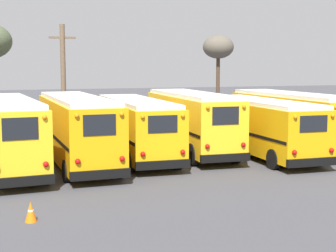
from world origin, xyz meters
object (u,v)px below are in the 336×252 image
object	(u,v)px
school_bus_1	(76,128)
traffic_cone	(31,212)
school_bus_0	(8,132)
school_bus_3	(191,120)
bare_tree_1	(218,48)
school_bus_2	(136,126)
school_bus_5	(292,118)
utility_pole	(63,78)
school_bus_4	(260,125)

from	to	relation	value
school_bus_1	traffic_cone	xyz separation A→B (m)	(-2.84, -8.83, -1.44)
school_bus_0	school_bus_3	size ratio (longest dim) A/B	1.03
bare_tree_1	school_bus_2	bearing A→B (deg)	-124.86
school_bus_5	utility_pole	bearing A→B (deg)	139.36
school_bus_0	utility_pole	xyz separation A→B (m)	(4.11, 11.73, 2.10)
school_bus_3	bare_tree_1	size ratio (longest dim) A/B	1.27
utility_pole	school_bus_2	bearing A→B (deg)	-78.08
traffic_cone	school_bus_4	bearing A→B (deg)	33.12
school_bus_0	school_bus_5	distance (m)	15.88
utility_pole	school_bus_1	bearing A→B (deg)	-94.90
school_bus_0	traffic_cone	xyz separation A→B (m)	(0.32, -8.27, -1.44)
school_bus_5	utility_pole	world-z (taller)	utility_pole
school_bus_1	utility_pole	distance (m)	11.40
school_bus_3	school_bus_4	bearing A→B (deg)	-29.75
school_bus_4	utility_pole	world-z (taller)	utility_pole
school_bus_1	bare_tree_1	size ratio (longest dim) A/B	1.38
school_bus_1	school_bus_0	bearing A→B (deg)	-169.99
school_bus_0	school_bus_3	bearing A→B (deg)	9.37
school_bus_4	school_bus_0	bearing A→B (deg)	178.91
school_bus_1	school_bus_4	distance (m)	9.51
school_bus_0	school_bus_2	distance (m)	6.45
school_bus_2	school_bus_3	world-z (taller)	school_bus_3
school_bus_0	school_bus_5	world-z (taller)	school_bus_0
school_bus_3	school_bus_5	size ratio (longest dim) A/B	0.90
school_bus_5	traffic_cone	xyz separation A→B (m)	(-15.47, -9.98, -1.40)
traffic_cone	school_bus_1	bearing A→B (deg)	72.20
bare_tree_1	school_bus_0	bearing A→B (deg)	-133.75
school_bus_1	school_bus_5	size ratio (longest dim) A/B	0.98
school_bus_1	traffic_cone	size ratio (longest dim) A/B	16.70
school_bus_1	utility_pole	xyz separation A→B (m)	(0.96, 11.17, 2.10)
school_bus_0	school_bus_5	bearing A→B (deg)	6.16
school_bus_3	school_bus_4	xyz separation A→B (m)	(3.16, -1.81, -0.18)
school_bus_2	school_bus_3	size ratio (longest dim) A/B	1.03
school_bus_2	bare_tree_1	bearing A→B (deg)	55.14
bare_tree_1	traffic_cone	size ratio (longest dim) A/B	12.11
bare_tree_1	traffic_cone	distance (m)	35.52
school_bus_1	bare_tree_1	world-z (taller)	bare_tree_1
bare_tree_1	utility_pole	bearing A→B (deg)	-150.16
school_bus_0	bare_tree_1	size ratio (longest dim) A/B	1.31
school_bus_0	bare_tree_1	world-z (taller)	bare_tree_1
school_bus_0	school_bus_5	xyz separation A→B (m)	(15.79, 1.70, -0.04)
utility_pole	bare_tree_1	distance (m)	18.34
school_bus_1	school_bus_3	bearing A→B (deg)	9.05
school_bus_2	bare_tree_1	size ratio (longest dim) A/B	1.31
school_bus_1	school_bus_3	xyz separation A→B (m)	(6.32, 1.01, 0.03)
school_bus_5	traffic_cone	world-z (taller)	school_bus_5
school_bus_2	school_bus_5	distance (m)	9.48
traffic_cone	bare_tree_1	bearing A→B (deg)	56.04
school_bus_1	school_bus_4	world-z (taller)	school_bus_1
school_bus_2	school_bus_4	bearing A→B (deg)	-13.70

